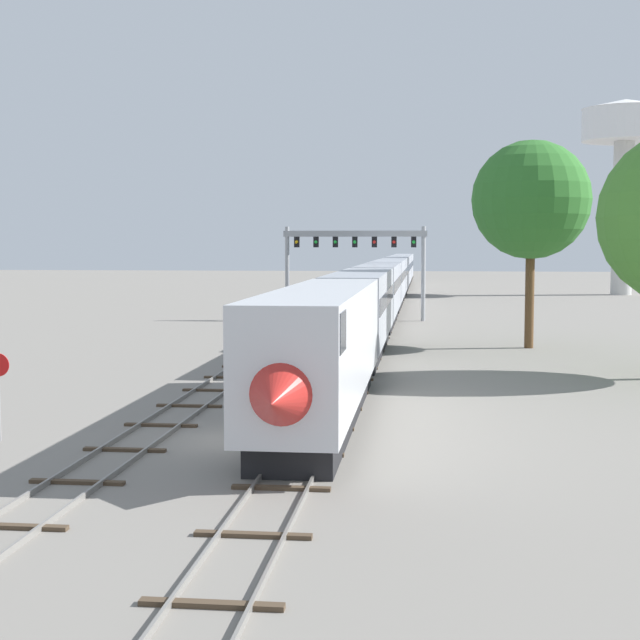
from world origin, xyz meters
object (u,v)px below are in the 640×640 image
Objects in this scene: passenger_train at (389,282)px; trackside_tree_left at (531,200)px; signal_gantry at (355,251)px; water_tower at (625,138)px.

passenger_train is 38.79m from trackside_tree_left.
signal_gantry is 56.04m from water_tower.
trackside_tree_left reaches higher than passenger_train.
water_tower reaches higher than passenger_train.
water_tower is (28.55, 27.95, 17.23)m from passenger_train.
passenger_train is at bearing -135.62° from water_tower.
signal_gantry is 0.49× the size of water_tower.
passenger_train is 43.51m from water_tower.
passenger_train is 11.35× the size of trackside_tree_left.
signal_gantry is (-2.25, -16.73, 3.25)m from passenger_train.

